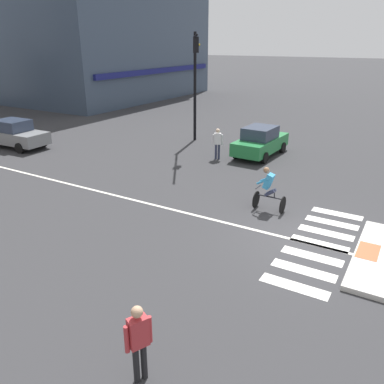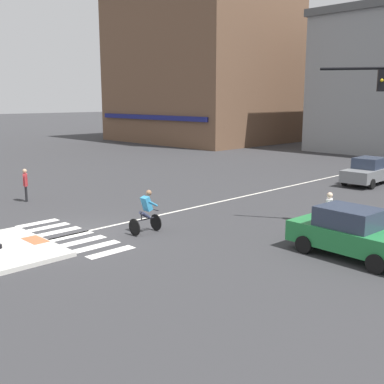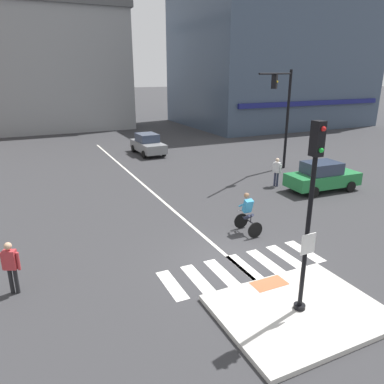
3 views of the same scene
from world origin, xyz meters
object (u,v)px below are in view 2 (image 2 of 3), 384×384
Objects in this scene: car_grey_eastbound_distant at (368,171)px; pedestrian_waiting_far_side at (329,210)px; pedestrian_at_curb_left at (25,182)px; car_green_cross_right at (351,233)px; cyclist at (146,211)px.

car_grey_eastbound_distant is 2.49× the size of pedestrian_waiting_far_side.
pedestrian_at_curb_left is at bearing -158.32° from pedestrian_waiting_far_side.
car_green_cross_right is 7.53m from cyclist.
pedestrian_at_curb_left is at bearing -175.04° from cyclist.
car_grey_eastbound_distant is 14.44m from car_green_cross_right.
car_grey_eastbound_distant is at bearing 85.90° from cyclist.
car_green_cross_right is at bearing -66.60° from car_grey_eastbound_distant.
pedestrian_at_curb_left is 1.00× the size of pedestrian_waiting_far_side.
pedestrian_at_curb_left reaches higher than car_grey_eastbound_distant.
pedestrian_waiting_far_side is at bearing 21.68° from pedestrian_at_curb_left.
cyclist is at bearing -156.39° from car_green_cross_right.
car_green_cross_right is (5.73, -13.25, 0.00)m from car_grey_eastbound_distant.
pedestrian_at_curb_left reaches higher than car_green_cross_right.
pedestrian_at_curb_left is at bearing -166.44° from car_green_cross_right.
car_grey_eastbound_distant is 12.18m from pedestrian_waiting_far_side.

